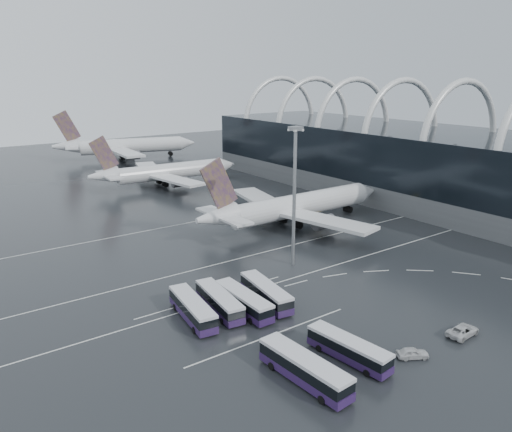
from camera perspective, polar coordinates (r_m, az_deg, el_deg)
ground at (r=98.40m, az=7.14°, el=-5.58°), size 420.00×420.00×0.00m
terminal at (r=153.58m, az=19.26°, el=5.75°), size 42.00×160.00×34.90m
lane_marking_near at (r=97.06m, az=7.95°, el=-5.92°), size 120.00×0.25×0.01m
lane_marking_mid at (r=106.85m, az=2.76°, el=-3.68°), size 120.00×0.25×0.01m
lane_marking_far at (r=128.79m, az=-5.03°, el=-0.24°), size 120.00×0.25×0.01m
bus_bay_line_south at (r=73.26m, az=1.71°, el=-13.49°), size 28.00×0.25×0.01m
bus_bay_line_north at (r=85.04m, az=-4.96°, el=-9.12°), size 28.00×0.25×0.01m
airliner_main at (r=121.36m, az=4.29°, el=1.06°), size 55.43×48.85×18.85m
airliner_gate_b at (r=167.16m, az=-10.44°, el=4.93°), size 51.22×46.02×17.79m
airliner_gate_c at (r=223.73m, az=-14.86°, el=7.69°), size 59.05×53.68×21.30m
bus_row_near_a at (r=77.35m, az=-7.27°, el=-10.45°), size 4.65×13.29×3.21m
bus_row_near_b at (r=79.34m, az=-4.22°, el=-9.68°), size 4.51×12.97×3.13m
bus_row_near_c at (r=79.19m, az=-1.46°, el=-9.66°), size 3.34×13.00×3.19m
bus_row_near_d at (r=81.93m, az=1.15°, el=-8.73°), size 4.75×13.25×3.19m
bus_row_far_a at (r=63.17m, az=5.55°, el=-16.93°), size 3.82×13.67×3.33m
bus_row_far_c at (r=68.12m, az=10.54°, el=-14.67°), size 4.02×12.34×2.98m
van_curve_a at (r=78.61m, az=22.55°, el=-12.01°), size 5.58×2.70×1.53m
van_curve_b at (r=70.94m, az=17.46°, el=-14.71°), size 4.48×3.60×1.43m
floodlight_mast at (r=93.38m, az=4.44°, el=4.11°), size 2.05×2.05×26.75m
gse_cart_belly_a at (r=128.15m, az=7.14°, el=-0.12°), size 2.18×1.29×1.19m
gse_cart_belly_b at (r=138.31m, az=4.69°, el=1.19°), size 2.31×1.36×1.26m
gse_cart_belly_e at (r=128.72m, az=0.86°, el=0.12°), size 2.50×1.48×1.37m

